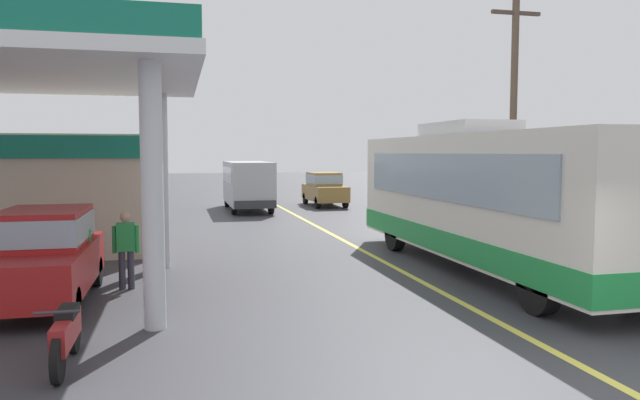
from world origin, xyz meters
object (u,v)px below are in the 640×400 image
at_px(car_at_pump, 44,252).
at_px(pedestrian_by_shop, 77,251).
at_px(car_trailing_behind_bus, 324,187).
at_px(motorcycle_parked_forecourt, 66,334).
at_px(minibus_opposing_lane, 247,181).
at_px(coach_bus_main, 486,201).
at_px(pedestrian_near_pump, 126,246).

distance_m(car_at_pump, pedestrian_by_shop, 0.72).
relative_size(car_at_pump, car_trailing_behind_bus, 1.00).
bearing_deg(motorcycle_parked_forecourt, car_at_pump, 105.35).
bearing_deg(minibus_opposing_lane, car_at_pump, -108.48).
xyz_separation_m(minibus_opposing_lane, pedestrian_by_shop, (-5.41, -17.25, -0.54)).
distance_m(coach_bus_main, minibus_opposing_lane, 17.17).
bearing_deg(pedestrian_by_shop, car_trailing_behind_bus, 62.49).
bearing_deg(car_at_pump, minibus_opposing_lane, 71.52).
distance_m(car_at_pump, pedestrian_near_pump, 1.71).
relative_size(pedestrian_by_shop, car_trailing_behind_bus, 0.40).
distance_m(coach_bus_main, pedestrian_by_shop, 9.39).
bearing_deg(minibus_opposing_lane, motorcycle_parked_forecourt, -102.93).
xyz_separation_m(car_at_pump, pedestrian_near_pump, (1.42, 0.95, -0.08)).
bearing_deg(pedestrian_near_pump, car_at_pump, -146.24).
bearing_deg(pedestrian_near_pump, pedestrian_by_shop, -153.01).
height_order(pedestrian_near_pump, car_trailing_behind_bus, car_trailing_behind_bus).
bearing_deg(car_trailing_behind_bus, motorcycle_parked_forecourt, -112.04).
xyz_separation_m(coach_bus_main, pedestrian_by_shop, (-9.34, -0.53, -0.79)).
height_order(minibus_opposing_lane, car_trailing_behind_bus, minibus_opposing_lane).
relative_size(coach_bus_main, pedestrian_by_shop, 6.65).
relative_size(coach_bus_main, pedestrian_near_pump, 6.65).
relative_size(motorcycle_parked_forecourt, pedestrian_near_pump, 1.08).
height_order(car_at_pump, minibus_opposing_lane, minibus_opposing_lane).
height_order(minibus_opposing_lane, pedestrian_by_shop, minibus_opposing_lane).
height_order(car_at_pump, motorcycle_parked_forecourt, car_at_pump).
bearing_deg(minibus_opposing_lane, coach_bus_main, -76.76).
relative_size(minibus_opposing_lane, pedestrian_near_pump, 3.69).
height_order(car_at_pump, car_trailing_behind_bus, same).
height_order(coach_bus_main, motorcycle_parked_forecourt, coach_bus_main).
xyz_separation_m(coach_bus_main, car_trailing_behind_bus, (0.44, 18.24, -0.71)).
bearing_deg(pedestrian_by_shop, minibus_opposing_lane, 72.59).
xyz_separation_m(motorcycle_parked_forecourt, pedestrian_by_shop, (-0.49, 4.17, 0.49)).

